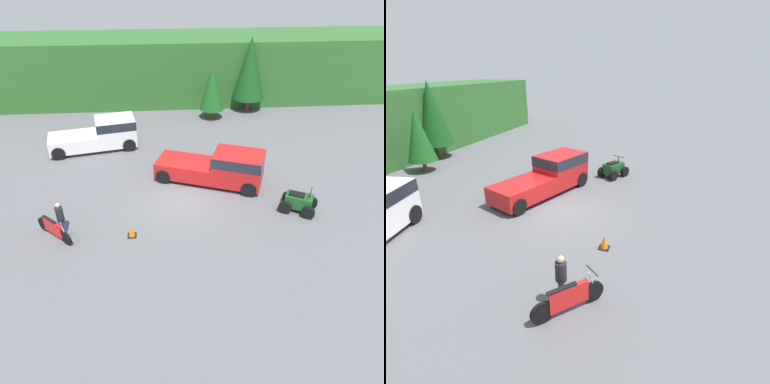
# 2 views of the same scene
# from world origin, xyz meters

# --- Properties ---
(ground_plane) EXTENTS (80.00, 80.00, 0.00)m
(ground_plane) POSITION_xyz_m (0.00, 0.00, 0.00)
(ground_plane) COLOR #5B5B60
(hillside_backdrop) EXTENTS (44.00, 6.00, 5.17)m
(hillside_backdrop) POSITION_xyz_m (0.00, 16.00, 2.59)
(hillside_backdrop) COLOR #2D6028
(hillside_backdrop) RESTS_ON ground_plane
(tree_left) EXTENTS (1.84, 1.84, 4.18)m
(tree_left) POSITION_xyz_m (2.94, 11.13, 2.46)
(tree_left) COLOR brown
(tree_left) RESTS_ON ground_plane
(tree_mid_left) EXTENTS (2.53, 2.53, 5.74)m
(tree_mid_left) POSITION_xyz_m (6.03, 12.64, 3.38)
(tree_mid_left) COLOR brown
(tree_mid_left) RESTS_ON ground_plane
(pickup_truck_red) EXTENTS (6.26, 3.93, 1.99)m
(pickup_truck_red) POSITION_xyz_m (2.30, 1.63, 1.04)
(pickup_truck_red) COLOR red
(pickup_truck_red) RESTS_ON ground_plane
(pickup_truck_second) EXTENTS (5.82, 3.07, 1.99)m
(pickup_truck_second) POSITION_xyz_m (-4.84, 6.57, 1.04)
(pickup_truck_second) COLOR white
(pickup_truck_second) RESTS_ON ground_plane
(dirt_bike) EXTENTS (1.86, 1.64, 1.16)m
(dirt_bike) POSITION_xyz_m (-5.97, -2.50, 0.49)
(dirt_bike) COLOR black
(dirt_bike) RESTS_ON ground_plane
(quad_atv) EXTENTS (2.14, 1.88, 1.27)m
(quad_atv) POSITION_xyz_m (5.88, -1.29, 0.50)
(quad_atv) COLOR black
(quad_atv) RESTS_ON ground_plane
(rider_person) EXTENTS (0.47, 0.47, 1.65)m
(rider_person) POSITION_xyz_m (-5.67, -2.16, 0.90)
(rider_person) COLOR navy
(rider_person) RESTS_ON ground_plane
(traffic_cone) EXTENTS (0.42, 0.42, 0.55)m
(traffic_cone) POSITION_xyz_m (-2.43, -2.70, 0.25)
(traffic_cone) COLOR black
(traffic_cone) RESTS_ON ground_plane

